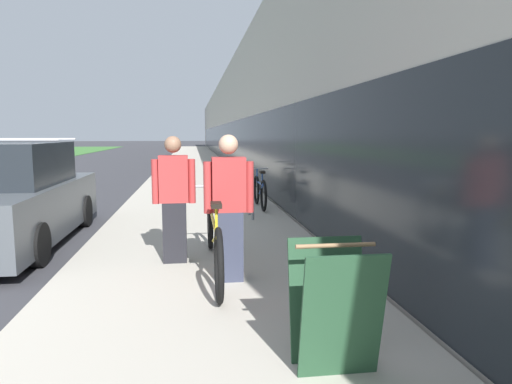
% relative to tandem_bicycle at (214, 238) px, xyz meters
% --- Properties ---
extents(sidewalk_slab, '(3.51, 70.00, 0.14)m').
position_rel_tandem_bicycle_xyz_m(sidewalk_slab, '(-0.10, 19.84, -0.47)').
color(sidewalk_slab, '#BCB5A5').
rests_on(sidewalk_slab, ground).
extents(storefront_facade, '(10.01, 70.00, 5.32)m').
position_rel_tandem_bicycle_xyz_m(storefront_facade, '(6.69, 27.84, 2.12)').
color(storefront_facade, '#BCB7AD').
rests_on(storefront_facade, ground).
extents(tandem_bicycle, '(0.52, 2.88, 0.94)m').
position_rel_tandem_bicycle_xyz_m(tandem_bicycle, '(0.00, 0.00, 0.00)').
color(tandem_bicycle, black).
rests_on(tandem_bicycle, sidewalk_slab).
extents(person_rider, '(0.55, 0.22, 1.63)m').
position_rel_tandem_bicycle_xyz_m(person_rider, '(0.16, -0.37, 0.42)').
color(person_rider, '#33384C').
rests_on(person_rider, sidewalk_slab).
extents(person_bystander, '(0.55, 0.21, 1.61)m').
position_rel_tandem_bicycle_xyz_m(person_bystander, '(-0.48, 0.47, 0.41)').
color(person_bystander, black).
rests_on(person_bystander, sidewalk_slab).
extents(bike_rack_hoop, '(0.05, 0.60, 0.84)m').
position_rel_tandem_bicycle_xyz_m(bike_rack_hoop, '(0.89, 3.44, 0.12)').
color(bike_rack_hoop, gray).
rests_on(bike_rack_hoop, sidewalk_slab).
extents(cruiser_bike_nearest, '(0.52, 1.74, 0.85)m').
position_rel_tandem_bicycle_xyz_m(cruiser_bike_nearest, '(1.25, 4.61, -0.04)').
color(cruiser_bike_nearest, black).
rests_on(cruiser_bike_nearest, sidewalk_slab).
extents(cruiser_bike_middle, '(0.52, 1.74, 0.88)m').
position_rel_tandem_bicycle_xyz_m(cruiser_bike_middle, '(1.06, 6.68, -0.03)').
color(cruiser_bike_middle, black).
rests_on(cruiser_bike_middle, sidewalk_slab).
extents(sandwich_board_sign, '(0.56, 0.56, 0.90)m').
position_rel_tandem_bicycle_xyz_m(sandwich_board_sign, '(0.72, -2.42, 0.05)').
color(sandwich_board_sign, '#23472D').
rests_on(sandwich_board_sign, sidewalk_slab).
extents(parked_sedan_curbside, '(1.81, 4.49, 1.70)m').
position_rel_tandem_bicycle_xyz_m(parked_sedan_curbside, '(-3.10, 2.29, 0.20)').
color(parked_sedan_curbside, '#4C5156').
rests_on(parked_sedan_curbside, ground).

